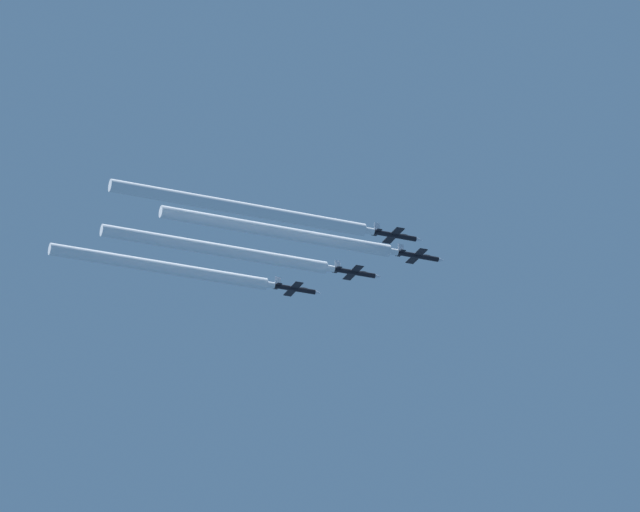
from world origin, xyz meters
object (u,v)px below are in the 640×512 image
object	(u,v)px
jet_left_wingman	(356,273)
jet_lead	(420,256)
jet_right_wingman	(397,236)
jet_outer_left	(297,289)

from	to	relation	value
jet_left_wingman	jet_lead	bearing A→B (deg)	45.40
jet_left_wingman	jet_right_wingman	world-z (taller)	jet_left_wingman
jet_outer_left	jet_left_wingman	bearing A→B (deg)	45.51
jet_lead	jet_outer_left	world-z (taller)	jet_lead
jet_lead	jet_right_wingman	distance (m)	13.71
jet_lead	jet_left_wingman	size ratio (longest dim) A/B	1.00
jet_lead	jet_left_wingman	xyz separation A→B (m)	(-9.88, -10.02, -1.21)
jet_left_wingman	jet_outer_left	bearing A→B (deg)	-134.49
jet_left_wingman	jet_right_wingman	xyz separation A→B (m)	(19.66, 0.52, -0.21)
jet_outer_left	jet_lead	bearing A→B (deg)	45.46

